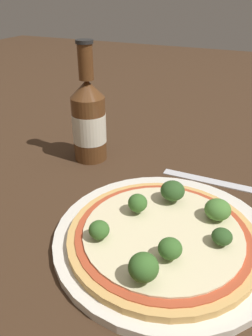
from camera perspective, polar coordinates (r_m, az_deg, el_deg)
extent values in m
plane|color=#3D2819|center=(0.46, 7.11, -11.70)|extent=(3.00, 3.00, 0.00)
cylinder|color=silver|center=(0.45, 6.22, -11.78)|extent=(0.29, 0.29, 0.01)
cylinder|color=tan|center=(0.43, 6.25, -11.70)|extent=(0.24, 0.24, 0.01)
cylinder|color=#B74728|center=(0.43, 6.29, -11.11)|extent=(0.22, 0.22, 0.00)
cylinder|color=beige|center=(0.43, 6.30, -10.99)|extent=(0.20, 0.20, 0.00)
cylinder|color=#6B8E51|center=(0.48, 8.01, -5.20)|extent=(0.01, 0.01, 0.01)
ellipsoid|color=#2D5123|center=(0.47, 8.12, -3.92)|extent=(0.03, 0.03, 0.03)
cylinder|color=#6B8E51|center=(0.41, -4.65, -11.72)|extent=(0.01, 0.01, 0.01)
ellipsoid|color=#386628|center=(0.40, -4.71, -10.67)|extent=(0.03, 0.03, 0.02)
cylinder|color=#6B8E51|center=(0.39, 7.57, -14.87)|extent=(0.01, 0.01, 0.01)
ellipsoid|color=#386628|center=(0.38, 7.68, -13.71)|extent=(0.03, 0.03, 0.02)
cylinder|color=#6B8E51|center=(0.45, 2.04, -7.27)|extent=(0.01, 0.01, 0.01)
ellipsoid|color=#386628|center=(0.44, 2.06, -6.07)|extent=(0.03, 0.03, 0.02)
cylinder|color=#6B8E51|center=(0.36, 3.01, -18.39)|extent=(0.01, 0.01, 0.01)
ellipsoid|color=#386628|center=(0.35, 3.07, -16.87)|extent=(0.03, 0.03, 0.03)
cylinder|color=#6B8E51|center=(0.42, 16.21, -12.27)|extent=(0.01, 0.01, 0.01)
ellipsoid|color=#2D5123|center=(0.41, 16.37, -11.38)|extent=(0.02, 0.02, 0.02)
cylinder|color=#6B8E51|center=(0.46, 15.50, -8.09)|extent=(0.01, 0.01, 0.01)
ellipsoid|color=#477A33|center=(0.45, 15.69, -6.97)|extent=(0.03, 0.03, 0.03)
cylinder|color=#563319|center=(0.62, -6.39, 6.80)|extent=(0.06, 0.06, 0.12)
cylinder|color=beige|center=(0.62, -6.40, 7.00)|extent=(0.06, 0.06, 0.06)
cone|color=#563319|center=(0.60, -6.80, 13.59)|extent=(0.06, 0.06, 0.03)
cylinder|color=#563319|center=(0.59, -7.07, 17.85)|extent=(0.03, 0.03, 0.06)
cylinder|color=black|center=(0.58, -7.28, 21.01)|extent=(0.03, 0.03, 0.01)
cube|color=silver|center=(0.58, 15.24, -2.33)|extent=(0.02, 0.18, 0.00)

